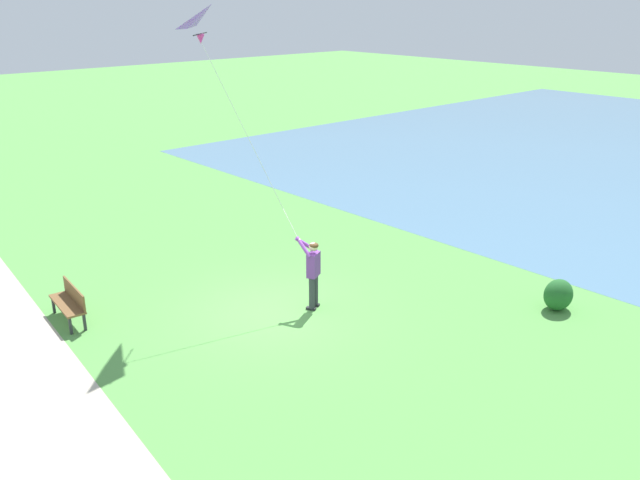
{
  "coord_description": "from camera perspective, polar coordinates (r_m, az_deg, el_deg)",
  "views": [
    {
      "loc": [
        8.92,
        11.67,
        7.25
      ],
      "look_at": [
        -0.45,
        1.26,
        2.11
      ],
      "focal_mm": 37.22,
      "sensor_mm": 36.0,
      "label": 1
    }
  ],
  "objects": [
    {
      "name": "ground_plane",
      "position": [
        16.38,
        -4.15,
        -6.17
      ],
      "size": [
        120.0,
        120.0,
        0.0
      ],
      "primitive_type": "plane",
      "color": "#569947"
    },
    {
      "name": "person_kite_flyer",
      "position": [
        16.11,
        -0.64,
        -2.48
      ],
      "size": [
        0.51,
        0.63,
        1.83
      ],
      "color": "#232328",
      "rests_on": "ground"
    },
    {
      "name": "flying_kite",
      "position": [
        16.06,
        -9.28,
        17.71
      ],
      "size": [
        1.62,
        2.69,
        5.25
      ],
      "color": "purple"
    },
    {
      "name": "walkway_path",
      "position": [
        12.43,
        -21.12,
        -17.04
      ],
      "size": [
        5.52,
        32.08,
        0.02
      ],
      "primitive_type": "cube",
      "rotation": [
        0.0,
        0.0,
        -0.1
      ],
      "color": "#B7AD99",
      "rests_on": "ground"
    },
    {
      "name": "park_bench_near_walkway",
      "position": [
        16.76,
        -20.7,
        -4.93
      ],
      "size": [
        0.58,
        1.54,
        0.88
      ],
      "color": "brown",
      "rests_on": "ground"
    },
    {
      "name": "lakeside_shrub",
      "position": [
        17.31,
        19.81,
        -4.45
      ],
      "size": [
        0.8,
        0.65,
        0.78
      ],
      "primitive_type": "ellipsoid",
      "color": "#236028",
      "rests_on": "ground"
    }
  ]
}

